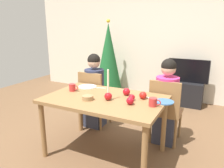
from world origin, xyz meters
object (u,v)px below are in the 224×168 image
tv_stand (186,93)px  apple_by_right_mug (130,101)px  person_right_child (166,103)px  plate_right (164,102)px  mug_left (73,87)px  person_left_child (95,92)px  plate_left (87,87)px  tv (188,71)px  dining_table (105,104)px  chair_left (94,96)px  candle_centerpiece (108,94)px  apple_far_edge (143,95)px  christmas_tree (108,58)px  mug_right (153,102)px  apple_near_candle (126,92)px  bowl_walnuts (88,98)px  apple_by_left_plate (132,97)px  chair_right (165,108)px

tv_stand → apple_by_right_mug: bearing=-96.7°
person_right_child → apple_by_right_mug: person_right_child is taller
plate_right → mug_left: size_ratio=1.66×
person_left_child → plate_left: 0.40m
tv_stand → tv: size_ratio=0.81×
dining_table → tv: bearing=74.5°
chair_left → candle_centerpiece: bearing=-47.5°
person_left_child → tv_stand: size_ratio=1.83×
person_left_child → apple_far_edge: person_left_child is taller
tv_stand → christmas_tree: (-1.69, -0.18, 0.65)m
christmas_tree → tv: bearing=6.2°
plate_left → mug_right: size_ratio=1.89×
tv → plate_left: bearing=-118.1°
plate_right → chair_left: bearing=159.7°
chair_left → apple_by_right_mug: (0.89, -0.68, 0.28)m
candle_centerpiece → apple_near_candle: bearing=65.4°
dining_table → person_right_child: person_right_child is taller
plate_left → bowl_walnuts: size_ratio=1.90×
candle_centerpiece → plate_left: (-0.51, 0.35, -0.07)m
chair_left → apple_far_edge: chair_left is taller
dining_table → apple_by_right_mug: apple_by_right_mug is taller
tv → apple_by_right_mug: bearing=-96.7°
mug_right → dining_table: bearing=178.6°
tv → candle_centerpiece: 2.42m
dining_table → person_right_child: (0.60, 0.64, -0.10)m
candle_centerpiece → apple_by_left_plate: 0.27m
candle_centerpiece → mug_left: size_ratio=2.75×
person_right_child → christmas_tree: bearing=138.1°
candle_centerpiece → tv: bearing=76.6°
dining_table → christmas_tree: (-1.05, 2.12, 0.22)m
bowl_walnuts → apple_by_left_plate: 0.51m
chair_left → apple_by_right_mug: size_ratio=10.65×
tv_stand → bowl_walnuts: 2.63m
chair_right → apple_by_left_plate: 0.67m
mug_left → apple_by_left_plate: bearing=0.3°
apple_near_candle → apple_far_edge: (0.23, -0.04, -0.00)m
apple_far_edge → apple_by_left_plate: bearing=-132.1°
person_right_child → tv_stand: person_right_child is taller
chair_left → tv_stand: size_ratio=1.41×
apple_far_edge → apple_by_right_mug: bearing=-105.1°
bowl_walnuts → apple_far_edge: bearing=29.5°
chair_left → apple_by_left_plate: 1.05m
candle_centerpiece → chair_left: bearing=132.5°
apple_near_candle → tv: bearing=78.1°
dining_table → person_left_child: (-0.53, 0.64, -0.10)m
apple_by_right_mug → bowl_walnuts: bearing=-171.1°
chair_right → tv: (0.04, 1.69, 0.20)m
bowl_walnuts → apple_by_right_mug: 0.50m
bowl_walnuts → apple_by_right_mug: bearing=8.9°
dining_table → bowl_walnuts: (-0.14, -0.15, 0.11)m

